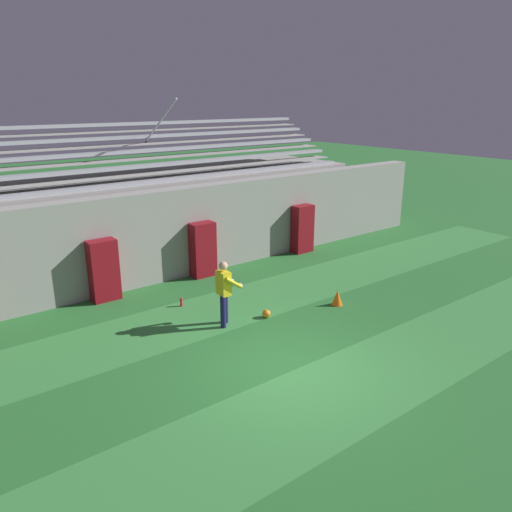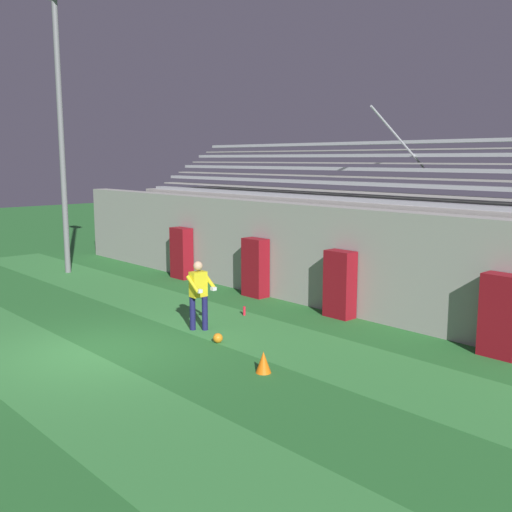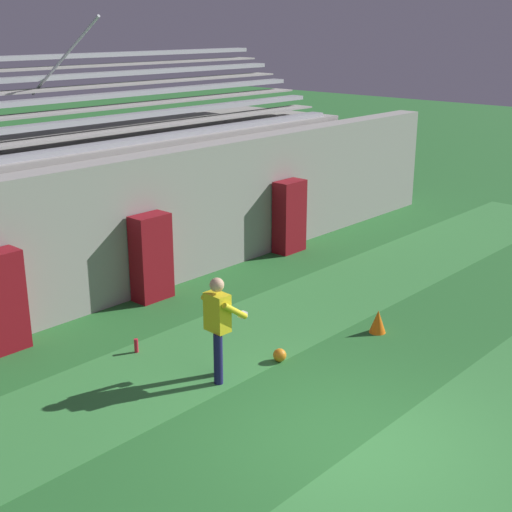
% 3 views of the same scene
% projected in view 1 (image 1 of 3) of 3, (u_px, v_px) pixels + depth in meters
% --- Properties ---
extents(ground_plane, '(80.00, 80.00, 0.00)m').
position_uv_depth(ground_plane, '(289.00, 368.00, 10.51)').
color(ground_plane, '#286B2D').
extents(turf_stripe_mid, '(28.00, 2.34, 0.01)m').
position_uv_depth(turf_stripe_mid, '(334.00, 396.00, 9.52)').
color(turf_stripe_mid, '#38843D').
rests_on(turf_stripe_mid, ground).
extents(turf_stripe_far, '(28.00, 2.34, 0.01)m').
position_uv_depth(turf_stripe_far, '(204.00, 315.00, 13.06)').
color(turf_stripe_far, '#38843D').
rests_on(turf_stripe_far, ground).
extents(back_wall, '(24.00, 0.60, 2.80)m').
position_uv_depth(back_wall, '(147.00, 238.00, 14.99)').
color(back_wall, '#999691').
rests_on(back_wall, ground).
extents(padding_pillar_gate_left, '(0.78, 0.44, 1.74)m').
position_uv_depth(padding_pillar_gate_left, '(104.00, 270.00, 13.80)').
color(padding_pillar_gate_left, maroon).
rests_on(padding_pillar_gate_left, ground).
extents(padding_pillar_gate_right, '(0.78, 0.44, 1.74)m').
position_uv_depth(padding_pillar_gate_right, '(203.00, 250.00, 15.67)').
color(padding_pillar_gate_right, maroon).
rests_on(padding_pillar_gate_right, ground).
extents(padding_pillar_far_right, '(0.78, 0.44, 1.74)m').
position_uv_depth(padding_pillar_far_right, '(302.00, 229.00, 18.14)').
color(padding_pillar_far_right, maroon).
rests_on(padding_pillar_far_right, ground).
extents(bleacher_stand, '(18.00, 4.05, 5.43)m').
position_uv_depth(bleacher_stand, '(116.00, 220.00, 16.73)').
color(bleacher_stand, '#999691').
rests_on(bleacher_stand, ground).
extents(goalkeeper, '(0.59, 0.59, 1.67)m').
position_uv_depth(goalkeeper, '(224.00, 289.00, 12.22)').
color(goalkeeper, '#19194C').
rests_on(goalkeeper, ground).
extents(soccer_ball, '(0.22, 0.22, 0.22)m').
position_uv_depth(soccer_ball, '(266.00, 314.00, 12.87)').
color(soccer_ball, orange).
rests_on(soccer_ball, ground).
extents(traffic_cone, '(0.30, 0.30, 0.42)m').
position_uv_depth(traffic_cone, '(337.00, 298.00, 13.63)').
color(traffic_cone, orange).
rests_on(traffic_cone, ground).
extents(water_bottle, '(0.07, 0.07, 0.24)m').
position_uv_depth(water_bottle, '(181.00, 302.00, 13.58)').
color(water_bottle, red).
rests_on(water_bottle, ground).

